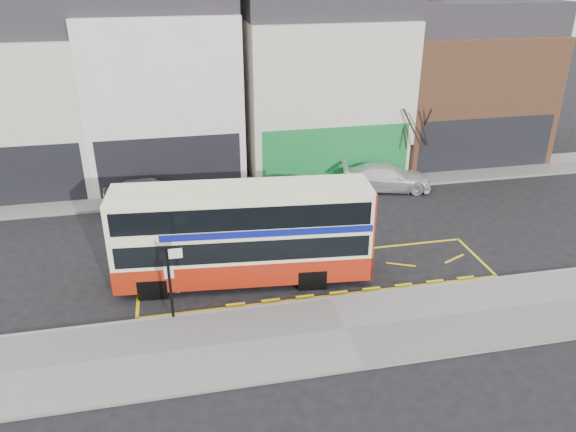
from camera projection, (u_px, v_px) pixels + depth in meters
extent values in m
plane|color=black|center=(327.00, 295.00, 21.18)|extent=(120.00, 120.00, 0.00)
cube|color=gray|center=(345.00, 330.00, 19.11)|extent=(40.00, 4.00, 0.15)
cube|color=gray|center=(330.00, 299.00, 20.82)|extent=(40.00, 0.15, 0.15)
cube|color=gray|center=(274.00, 186.00, 30.89)|extent=(50.00, 3.00, 0.15)
cube|color=silver|center=(14.00, 110.00, 30.26)|extent=(8.00, 8.00, 8.00)
cube|color=black|center=(6.00, 178.00, 27.76)|extent=(7.36, 0.06, 3.20)
cube|color=black|center=(7.00, 182.00, 27.87)|extent=(5.60, 0.04, 2.00)
cube|color=white|center=(164.00, 94.00, 31.53)|extent=(8.00, 8.00, 9.00)
cube|color=black|center=(170.00, 167.00, 29.24)|extent=(7.36, 0.06, 3.20)
cube|color=black|center=(171.00, 170.00, 29.34)|extent=(5.60, 0.04, 2.00)
cube|color=silver|center=(319.00, 91.00, 33.30)|extent=(9.00, 8.00, 8.50)
cube|color=#157A31|center=(336.00, 155.00, 30.90)|extent=(8.28, 0.06, 3.20)
cube|color=black|center=(336.00, 159.00, 31.01)|extent=(6.30, 0.04, 2.00)
cube|color=#935A3A|center=(458.00, 93.00, 35.18)|extent=(9.00, 8.00, 7.50)
cube|color=#28262B|center=(468.00, 14.00, 33.19)|extent=(9.00, 7.20, 1.80)
cube|color=black|center=(485.00, 145.00, 32.57)|extent=(8.28, 0.06, 3.20)
cube|color=black|center=(485.00, 148.00, 32.67)|extent=(6.30, 0.04, 2.00)
cube|color=#FFFAC2|center=(243.00, 232.00, 21.32)|extent=(9.84, 3.09, 3.56)
cube|color=#9F1F0C|center=(244.00, 262.00, 21.87)|extent=(9.89, 3.13, 0.97)
cube|color=#9F1F0C|center=(367.00, 226.00, 21.81)|extent=(0.27, 2.24, 3.56)
cube|color=black|center=(243.00, 238.00, 21.42)|extent=(9.46, 3.12, 0.84)
cube|color=black|center=(242.00, 207.00, 20.86)|extent=(9.46, 3.12, 0.88)
cube|color=#0C138C|center=(266.00, 220.00, 21.21)|extent=(7.92, 2.96, 0.26)
cube|color=black|center=(115.00, 250.00, 21.03)|extent=(0.25, 2.02, 1.41)
cube|color=black|center=(109.00, 213.00, 20.37)|extent=(0.25, 2.02, 0.88)
cube|color=black|center=(112.00, 230.00, 20.67)|extent=(0.19, 1.54, 0.31)
cube|color=#FFFAC2|center=(241.00, 190.00, 20.58)|extent=(9.84, 3.00, 0.11)
cylinder|color=black|center=(153.00, 289.00, 20.79)|extent=(0.90, 0.33, 0.88)
cylinder|color=black|center=(158.00, 262.00, 22.56)|extent=(0.90, 0.33, 0.88)
cylinder|color=black|center=(312.00, 279.00, 21.40)|extent=(0.90, 0.33, 0.88)
cylinder|color=black|center=(305.00, 254.00, 23.16)|extent=(0.90, 0.33, 0.88)
cube|color=black|center=(170.00, 283.00, 19.11)|extent=(0.09, 0.09, 2.78)
cube|color=white|center=(175.00, 253.00, 18.69)|extent=(0.50, 0.04, 0.41)
cube|color=white|center=(169.00, 272.00, 19.01)|extent=(0.32, 0.03, 0.46)
imported|color=#A7A8AC|center=(149.00, 193.00, 28.24)|extent=(4.66, 2.29, 1.53)
imported|color=#45474E|center=(298.00, 190.00, 28.84)|extent=(4.25, 2.56, 1.32)
imported|color=silver|center=(387.00, 177.00, 30.37)|extent=(5.13, 2.97, 1.40)
cylinder|color=#321E16|center=(411.00, 161.00, 32.00)|extent=(0.24, 0.24, 1.93)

